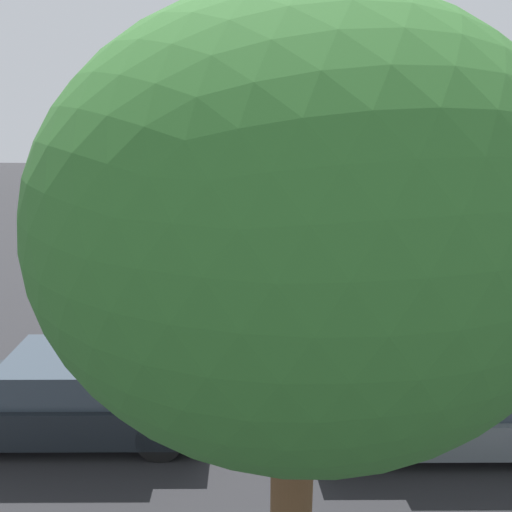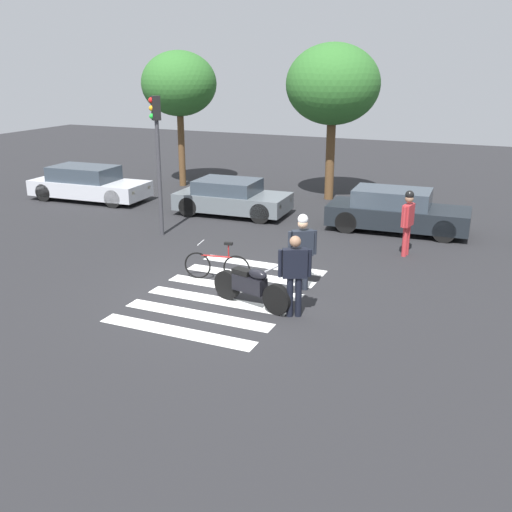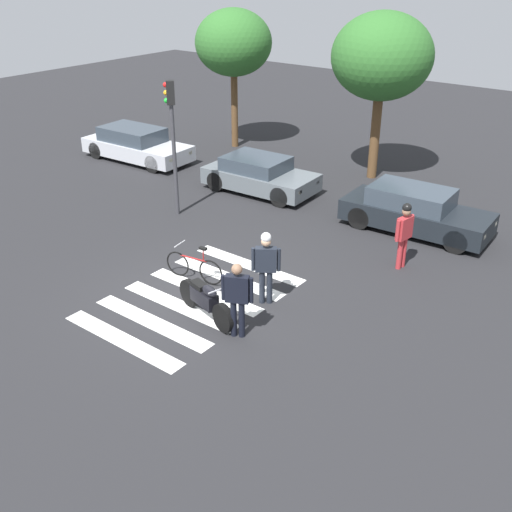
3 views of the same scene
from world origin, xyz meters
The scene contains 13 objects.
ground_plane centered at (0.00, 0.00, 0.00)m, with size 60.00×60.00×0.00m, color #232326.
police_motorcycle centered at (0.84, -0.44, 0.47)m, with size 2.05×0.80×1.06m.
leaning_bicycle centered at (-0.60, 0.73, 0.38)m, with size 1.69×0.46×1.00m.
officer_on_foot centered at (1.90, -0.57, 1.03)m, with size 0.64×0.41×1.78m.
officer_by_motorcycle centered at (1.53, 0.95, 1.08)m, with size 0.58×0.45×1.85m.
pedestrian_bystander centered at (3.31, 4.62, 1.08)m, with size 0.28×0.68×1.85m.
crosswalk_stripes centered at (0.00, 0.00, 0.00)m, with size 3.43×4.95×0.01m.
car_silver_sedan centered at (-9.35, 6.76, 0.64)m, with size 4.71×2.01×1.32m.
car_grey_coupe centered at (-3.21, 6.92, 0.61)m, with size 4.03×2.04×1.23m.
car_black_suv centered at (2.55, 7.04, 0.65)m, with size 4.46×1.91×1.35m.
traffic_light_pole centered at (-4.07, 3.66, 2.84)m, with size 0.34×0.34×4.22m.
street_tree_near centered at (-7.44, 10.71, 4.28)m, with size 3.13×3.13×5.64m.
street_tree_mid centered at (-0.79, 10.71, 4.35)m, with size 3.53×3.53×5.87m.
Camera 3 is at (9.08, -9.24, 7.63)m, focal length 42.72 mm.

